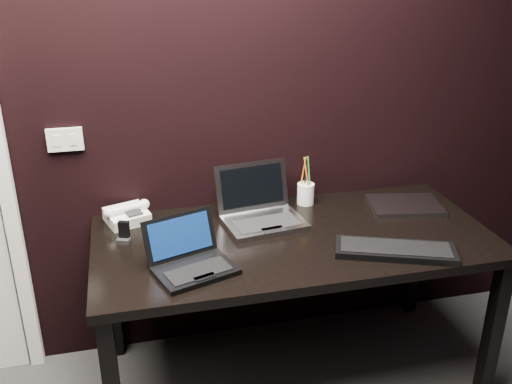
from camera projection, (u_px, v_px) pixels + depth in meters
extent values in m
plane|color=black|center=(206.00, 90.00, 2.52)|extent=(4.00, 0.00, 4.00)
cube|color=white|center=(2.00, 167.00, 2.41)|extent=(0.06, 0.05, 2.11)
cube|color=silver|center=(65.00, 140.00, 2.45)|extent=(0.15, 0.02, 0.10)
cube|color=silver|center=(56.00, 141.00, 2.43)|extent=(0.03, 0.01, 0.05)
cube|color=silver|center=(73.00, 140.00, 2.44)|extent=(0.03, 0.01, 0.05)
cube|color=black|center=(294.00, 240.00, 2.45)|extent=(1.70, 0.80, 0.04)
cube|color=black|center=(493.00, 332.00, 2.46)|extent=(0.06, 0.06, 0.70)
cube|color=black|center=(112.00, 293.00, 2.74)|extent=(0.06, 0.06, 0.70)
cube|color=black|center=(415.00, 255.00, 3.08)|extent=(0.06, 0.06, 0.70)
cube|color=black|center=(196.00, 271.00, 2.16)|extent=(0.34, 0.29, 0.02)
cube|color=black|center=(198.00, 271.00, 2.14)|extent=(0.26, 0.18, 0.00)
cube|color=black|center=(205.00, 277.00, 2.09)|extent=(0.09, 0.06, 0.00)
cube|color=black|center=(180.00, 235.00, 2.22)|extent=(0.30, 0.15, 0.17)
cube|color=#091C44|center=(181.00, 236.00, 2.22)|extent=(0.25, 0.12, 0.14)
cube|color=#97979C|center=(264.00, 223.00, 2.53)|extent=(0.38, 0.29, 0.02)
cube|color=black|center=(267.00, 223.00, 2.50)|extent=(0.30, 0.17, 0.00)
cube|color=#929397|center=(273.00, 229.00, 2.45)|extent=(0.10, 0.05, 0.00)
cube|color=#98979C|center=(252.00, 186.00, 2.62)|extent=(0.35, 0.11, 0.22)
cube|color=black|center=(252.00, 186.00, 2.61)|extent=(0.30, 0.09, 0.17)
cube|color=black|center=(395.00, 250.00, 2.30)|extent=(0.51, 0.32, 0.03)
cube|color=black|center=(396.00, 247.00, 2.29)|extent=(0.45, 0.28, 0.00)
cube|color=#9B9CA0|center=(405.00, 205.00, 2.71)|extent=(0.37, 0.29, 0.02)
cube|color=silver|center=(127.00, 217.00, 2.55)|extent=(0.22, 0.21, 0.07)
cylinder|color=silver|center=(127.00, 208.00, 2.53)|extent=(0.17, 0.09, 0.03)
sphere|color=white|center=(109.00, 213.00, 2.49)|extent=(0.06, 0.06, 0.05)
sphere|color=silver|center=(144.00, 204.00, 2.57)|extent=(0.06, 0.06, 0.05)
cube|color=black|center=(134.00, 213.00, 2.52)|extent=(0.08, 0.07, 0.01)
cube|color=black|center=(124.00, 231.00, 2.38)|extent=(0.05, 0.04, 0.09)
cube|color=black|center=(124.00, 241.00, 2.38)|extent=(0.06, 0.06, 0.02)
cylinder|color=white|center=(306.00, 194.00, 2.74)|extent=(0.10, 0.10, 0.10)
cylinder|color=#BE6A11|center=(303.00, 172.00, 2.70)|extent=(0.02, 0.03, 0.15)
cylinder|color=green|center=(309.00, 172.00, 2.69)|extent=(0.02, 0.02, 0.15)
cylinder|color=black|center=(306.00, 171.00, 2.71)|extent=(0.01, 0.02, 0.15)
cylinder|color=#D85314|center=(306.00, 173.00, 2.68)|extent=(0.03, 0.03, 0.15)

